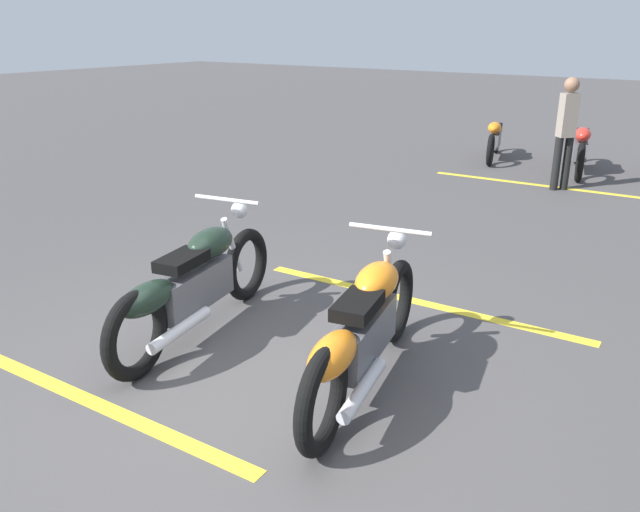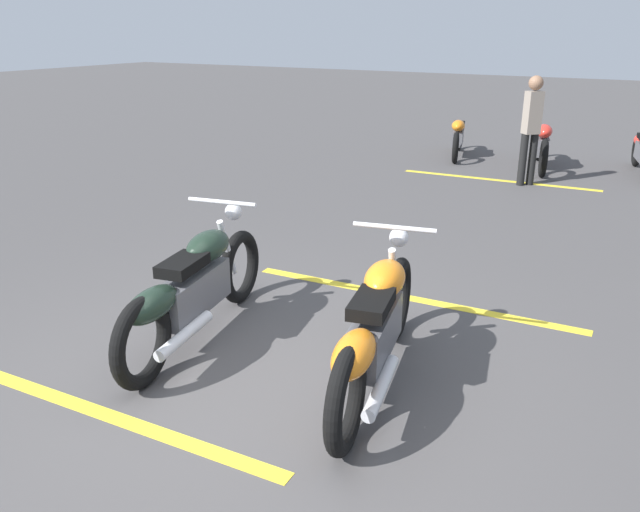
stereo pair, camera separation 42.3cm
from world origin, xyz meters
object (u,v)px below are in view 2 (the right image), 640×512
at_px(motorcycle_bright_foreground, 375,328).
at_px(bystander_near_row, 531,125).
at_px(motorcycle_dark_foreground, 193,288).
at_px(motorcycle_row_center, 458,136).
at_px(motorcycle_row_left, 542,143).

bearing_deg(motorcycle_bright_foreground, bystander_near_row, -7.80).
relative_size(motorcycle_dark_foreground, bystander_near_row, 1.31).
bearing_deg(motorcycle_row_center, motorcycle_dark_foreground, -11.04).
bearing_deg(bystander_near_row, motorcycle_row_left, -40.42).
xyz_separation_m(motorcycle_row_left, bystander_near_row, (-1.47, -0.09, 0.51)).
bearing_deg(motorcycle_row_center, motorcycle_row_left, 64.49).
xyz_separation_m(motorcycle_bright_foreground, bystander_near_row, (6.69, 0.47, 0.48)).
bearing_deg(motorcycle_dark_foreground, motorcycle_row_left, -17.49).
bearing_deg(motorcycle_bright_foreground, motorcycle_row_left, -7.93).
height_order(motorcycle_bright_foreground, motorcycle_dark_foreground, same).
bearing_deg(motorcycle_bright_foreground, motorcycle_row_center, 2.62).
bearing_deg(motorcycle_row_left, motorcycle_dark_foreground, -21.37).
distance_m(motorcycle_dark_foreground, motorcycle_row_center, 8.53).
bearing_deg(motorcycle_dark_foreground, bystander_near_row, -19.68).
bearing_deg(bystander_near_row, motorcycle_bright_foreground, 140.27).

